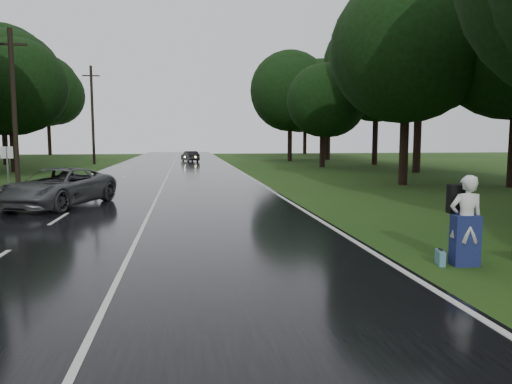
# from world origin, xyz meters

# --- Properties ---
(ground) EXTENTS (160.00, 160.00, 0.00)m
(ground) POSITION_xyz_m (0.00, 0.00, 0.00)
(ground) COLOR #244313
(ground) RESTS_ON ground
(road) EXTENTS (12.00, 140.00, 0.04)m
(road) POSITION_xyz_m (0.00, 20.00, 0.02)
(road) COLOR black
(road) RESTS_ON ground
(lane_center) EXTENTS (0.12, 140.00, 0.01)m
(lane_center) POSITION_xyz_m (0.00, 20.00, 0.04)
(lane_center) COLOR silver
(lane_center) RESTS_ON road
(grey_car) EXTENTS (4.33, 6.11, 1.55)m
(grey_car) POSITION_xyz_m (-3.81, 11.24, 0.81)
(grey_car) COLOR #494C4E
(grey_car) RESTS_ON road
(far_car) EXTENTS (2.27, 3.97, 1.24)m
(far_car) POSITION_xyz_m (1.85, 48.93, 0.66)
(far_car) COLOR black
(far_car) RESTS_ON road
(hitchhiker) EXTENTS (0.77, 0.71, 2.00)m
(hitchhiker) POSITION_xyz_m (7.40, 0.48, 0.93)
(hitchhiker) COLOR silver
(hitchhiker) RESTS_ON ground
(suitcase) EXTENTS (0.24, 0.47, 0.32)m
(suitcase) POSITION_xyz_m (6.90, 0.58, 0.16)
(suitcase) COLOR teal
(suitcase) RESTS_ON ground
(utility_pole_mid) EXTENTS (1.80, 0.28, 9.07)m
(utility_pole_mid) POSITION_xyz_m (-8.50, 20.90, 0.00)
(utility_pole_mid) COLOR black
(utility_pole_mid) RESTS_ON ground
(utility_pole_far) EXTENTS (1.80, 0.28, 10.47)m
(utility_pole_far) POSITION_xyz_m (-8.50, 44.98, 0.00)
(utility_pole_far) COLOR black
(utility_pole_far) RESTS_ON ground
(road_sign_b) EXTENTS (0.58, 0.10, 2.40)m
(road_sign_b) POSITION_xyz_m (-7.20, 15.60, 0.00)
(road_sign_b) COLOR white
(road_sign_b) RESTS_ON ground
(tree_left_e) EXTENTS (7.91, 7.91, 12.36)m
(tree_left_e) POSITION_xyz_m (-12.80, 33.37, 0.00)
(tree_left_e) COLOR black
(tree_left_e) RESTS_ON ground
(tree_left_f) EXTENTS (10.34, 10.34, 16.16)m
(tree_left_f) POSITION_xyz_m (-17.69, 45.54, 0.00)
(tree_left_f) COLOR black
(tree_left_f) RESTS_ON ground
(tree_right_d) EXTENTS (9.05, 9.05, 14.13)m
(tree_right_d) POSITION_xyz_m (14.31, 18.16, 0.00)
(tree_right_d) COLOR black
(tree_right_d) RESTS_ON ground
(tree_right_e) EXTENTS (7.20, 7.20, 11.26)m
(tree_right_e) POSITION_xyz_m (14.50, 36.24, 0.00)
(tree_right_e) COLOR black
(tree_right_e) RESTS_ON ground
(tree_right_f) EXTENTS (9.37, 9.37, 14.64)m
(tree_right_f) POSITION_xyz_m (14.04, 48.96, 0.00)
(tree_right_f) COLOR black
(tree_right_f) RESTS_ON ground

